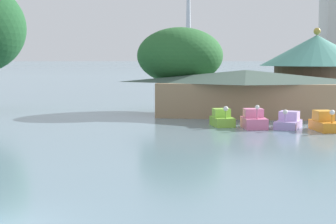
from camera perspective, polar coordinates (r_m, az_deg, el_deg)
name	(u,v)px	position (r m, az deg, el deg)	size (l,w,h in m)	color
pedal_boat_lime	(222,119)	(40.37, 5.77, -0.75)	(2.08, 2.62, 1.58)	#8CCC3F
pedal_boat_pink	(254,120)	(39.48, 9.12, -0.88)	(2.05, 2.71, 1.78)	pink
pedal_boat_lavender	(288,122)	(39.90, 12.69, -1.00)	(2.20, 2.92, 1.45)	#B299D8
pedal_boat_orange	(325,123)	(39.23, 16.33, -1.10)	(2.08, 3.21, 1.58)	orange
boathouse	(246,92)	(47.49, 8.26, 2.12)	(16.32, 6.77, 4.05)	#9E7F5B
green_roof_pavilion	(316,67)	(54.59, 15.48, 4.64)	(11.00, 11.00, 8.03)	brown
shoreline_tree_mid	(180,56)	(51.47, 1.29, 6.00)	(8.22, 8.22, 8.01)	brown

